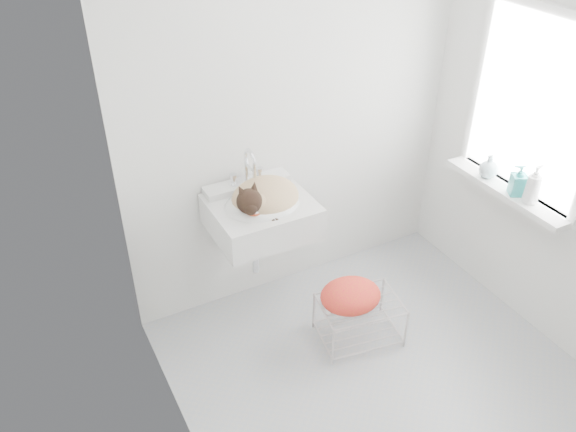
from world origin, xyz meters
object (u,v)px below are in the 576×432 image
bottle_a (529,202)px  wire_rack (359,318)px  cat (264,197)px  sink (261,202)px  bottle_b (515,194)px  bottle_c (487,177)px

bottle_a → wire_rack: bearing=165.0°
cat → sink: bearing=117.4°
sink → cat: bearing=-52.5°
wire_rack → bottle_a: bottle_a is taller
bottle_b → bottle_c: size_ratio=1.26×
sink → cat: cat is taller
bottle_a → bottle_c: (0.00, 0.34, 0.00)m
cat → bottle_b: cat is taller
bottle_c → bottle_a: bearing=-90.0°
bottle_a → sink: bearing=152.1°
bottle_a → bottle_c: size_ratio=1.33×
bottle_a → bottle_c: 0.34m
sink → cat: (0.01, -0.02, 0.04)m
bottle_c → sink: bearing=164.2°
bottle_b → bottle_c: 0.23m
sink → bottle_b: (1.36, -0.62, 0.00)m
cat → bottle_c: cat is taller
wire_rack → bottle_c: size_ratio=3.13×
bottle_a → cat: bearing=152.4°
sink → wire_rack: (0.42, -0.47, -0.70)m
cat → wire_rack: 0.96m
cat → bottle_b: size_ratio=2.43×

